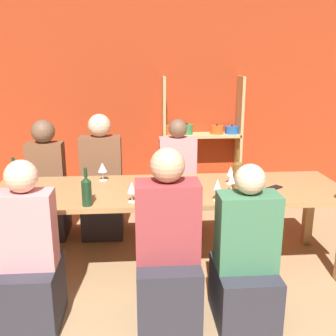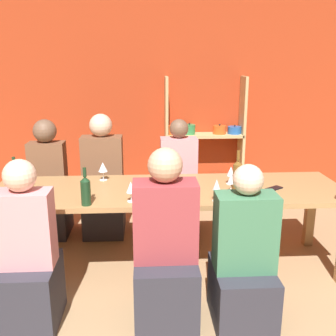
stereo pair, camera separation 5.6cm
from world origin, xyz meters
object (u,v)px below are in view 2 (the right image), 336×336
(person_near_c, at_px, (29,266))
(wine_glass_white_a, at_px, (231,179))
(shelf_unit, at_px, (205,152))
(person_far_c, at_px, (104,190))
(dining_table, at_px, (169,197))
(person_far_a, at_px, (178,191))
(person_far_b, at_px, (50,192))
(wine_bottle_dark, at_px, (86,190))
(wine_bottle_green, at_px, (16,179))
(person_near_b, at_px, (165,261))
(wine_glass_empty_a, at_px, (217,185))
(wine_bottle_amber, at_px, (237,174))
(wine_glass_red_b, at_px, (103,168))
(wine_glass_red_a, at_px, (231,172))
(wine_glass_red_d, at_px, (131,188))
(person_near_a, at_px, (243,268))
(cell_phone, at_px, (274,188))

(person_near_c, bearing_deg, wine_glass_white_a, 20.71)
(shelf_unit, relative_size, person_far_c, 1.25)
(dining_table, bearing_deg, person_far_a, 78.88)
(shelf_unit, height_order, person_far_b, shelf_unit)
(wine_bottle_dark, bearing_deg, person_far_a, 54.74)
(wine_bottle_green, height_order, wine_bottle_dark, wine_bottle_green)
(person_near_b, bearing_deg, dining_table, 84.79)
(wine_glass_empty_a, bearing_deg, wine_bottle_green, 170.69)
(person_near_c, bearing_deg, wine_bottle_dark, 46.02)
(dining_table, xyz_separation_m, wine_bottle_dark, (-0.63, -0.35, 0.19))
(dining_table, xyz_separation_m, person_far_b, (-1.17, 0.76, -0.19))
(wine_glass_empty_a, xyz_separation_m, wine_glass_white_a, (0.15, 0.17, -0.01))
(wine_bottle_amber, bearing_deg, wine_glass_red_b, 163.82)
(wine_bottle_amber, bearing_deg, dining_table, 174.06)
(dining_table, distance_m, wine_glass_red_a, 0.58)
(wine_bottle_amber, height_order, person_far_b, person_far_b)
(wine_glass_red_d, height_order, wine_glass_white_a, wine_glass_white_a)
(wine_glass_empty_a, bearing_deg, person_far_c, 131.40)
(person_near_b, bearing_deg, person_near_c, 178.46)
(person_near_b, xyz_separation_m, person_far_c, (-0.56, 1.52, 0.01))
(wine_glass_red_a, xyz_separation_m, person_near_a, (-0.09, -0.87, -0.42))
(wine_glass_empty_a, bearing_deg, shelf_unit, 83.57)
(wine_glass_empty_a, height_order, wine_glass_white_a, wine_glass_empty_a)
(wine_bottle_green, distance_m, person_far_c, 1.10)
(wine_bottle_dark, xyz_separation_m, wine_glass_white_a, (1.13, 0.20, 0.00))
(person_near_a, bearing_deg, person_near_c, 177.21)
(wine_glass_red_b, height_order, person_far_c, person_far_c)
(dining_table, relative_size, wine_glass_red_a, 18.75)
(wine_glass_red_b, bearing_deg, wine_bottle_dark, -95.82)
(wine_bottle_dark, bearing_deg, person_far_b, 116.05)
(wine_glass_white_a, relative_size, person_near_c, 0.14)
(shelf_unit, distance_m, person_near_c, 3.12)
(wine_glass_red_b, height_order, wine_glass_white_a, wine_glass_white_a)
(wine_glass_red_b, bearing_deg, dining_table, -25.37)
(dining_table, xyz_separation_m, person_near_a, (0.46, -0.78, -0.24))
(wine_glass_empty_a, distance_m, person_far_c, 1.52)
(wine_glass_red_b, height_order, wine_glass_empty_a, wine_glass_empty_a)
(cell_phone, relative_size, person_far_c, 0.13)
(person_near_a, distance_m, person_far_b, 2.24)
(wine_bottle_amber, height_order, person_far_a, person_far_a)
(person_near_a, bearing_deg, wine_glass_white_a, 86.73)
(shelf_unit, distance_m, person_far_a, 1.31)
(shelf_unit, relative_size, wine_glass_white_a, 9.29)
(cell_phone, bearing_deg, shelf_unit, 97.65)
(person_near_c, bearing_deg, wine_glass_red_b, 67.31)
(wine_glass_empty_a, bearing_deg, person_far_a, 100.30)
(wine_glass_white_a, distance_m, person_far_b, 1.94)
(wine_bottle_dark, height_order, person_near_b, person_near_b)
(shelf_unit, distance_m, wine_glass_red_a, 1.90)
(dining_table, relative_size, wine_glass_red_d, 18.60)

